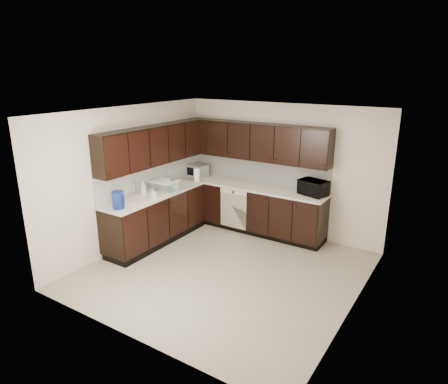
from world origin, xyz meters
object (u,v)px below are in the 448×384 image
(sink, at_px, (144,201))
(blue_pitcher, at_px, (118,200))
(microwave, at_px, (313,188))
(storage_bin, at_px, (164,186))
(toaster_oven, at_px, (198,170))

(sink, height_order, blue_pitcher, blue_pitcher)
(sink, xyz_separation_m, microwave, (2.43, 1.75, 0.19))
(sink, bearing_deg, storage_bin, 85.76)
(sink, distance_m, blue_pitcher, 0.66)
(microwave, relative_size, blue_pitcher, 1.70)
(microwave, bearing_deg, sink, -128.54)
(toaster_oven, bearing_deg, microwave, 13.87)
(microwave, xyz_separation_m, storage_bin, (-2.39, -1.24, -0.04))
(sink, relative_size, blue_pitcher, 2.85)
(sink, xyz_separation_m, storage_bin, (0.04, 0.51, 0.15))
(sink, bearing_deg, microwave, 35.71)
(storage_bin, bearing_deg, toaster_oven, 95.16)
(toaster_oven, height_order, storage_bin, toaster_oven)
(blue_pitcher, bearing_deg, sink, 106.86)
(toaster_oven, relative_size, storage_bin, 0.83)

